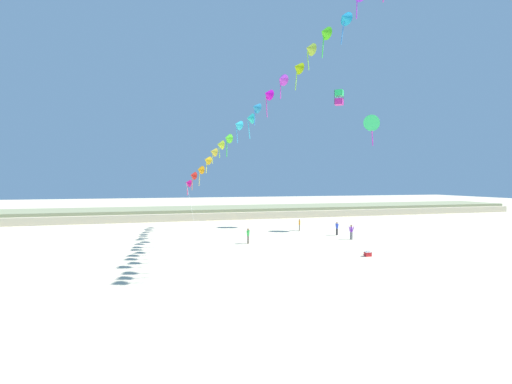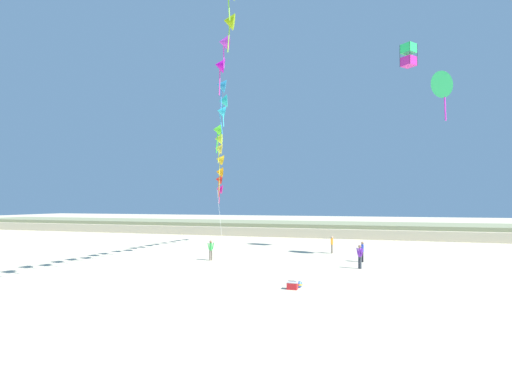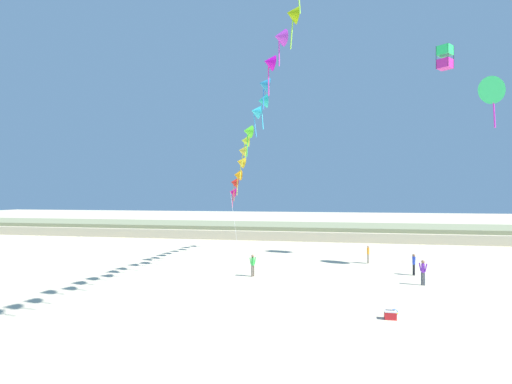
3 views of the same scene
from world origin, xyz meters
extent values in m
plane|color=beige|center=(0.00, 0.00, 0.00)|extent=(240.00, 240.00, 0.00)
cube|color=beige|center=(0.00, 42.09, 0.61)|extent=(120.00, 12.75, 1.22)
cube|color=gray|center=(0.00, 42.09, 1.39)|extent=(120.00, 10.83, 0.70)
cylinder|color=#726656|center=(6.05, 21.10, 0.40)|extent=(0.12, 0.12, 0.79)
cylinder|color=#726656|center=(6.01, 20.97, 0.40)|extent=(0.12, 0.12, 0.79)
cylinder|color=orange|center=(6.03, 21.04, 1.07)|extent=(0.21, 0.21, 0.56)
cylinder|color=orange|center=(6.07, 21.21, 1.12)|extent=(0.12, 0.20, 0.53)
cylinder|color=orange|center=(5.99, 20.86, 1.12)|extent=(0.12, 0.20, 0.53)
sphere|color=tan|center=(6.03, 21.04, 1.47)|extent=(0.21, 0.21, 0.21)
cylinder|color=#726656|center=(-2.80, 13.54, 0.41)|extent=(0.12, 0.12, 0.82)
cylinder|color=#726656|center=(-2.91, 13.45, 0.41)|extent=(0.12, 0.12, 0.82)
cylinder|color=green|center=(-2.85, 13.50, 1.11)|extent=(0.22, 0.22, 0.58)
cylinder|color=green|center=(-2.72, 13.62, 1.15)|extent=(0.20, 0.19, 0.55)
cylinder|color=green|center=(-2.99, 13.37, 1.15)|extent=(0.20, 0.19, 0.55)
sphere|color=#9E7051|center=(-2.85, 13.50, 1.51)|extent=(0.22, 0.22, 0.22)
cylinder|color=#474C56|center=(8.90, 12.98, 0.43)|extent=(0.12, 0.12, 0.85)
cylinder|color=#474C56|center=(9.03, 12.90, 0.43)|extent=(0.12, 0.12, 0.85)
cylinder|color=purple|center=(8.97, 12.94, 1.15)|extent=(0.22, 0.22, 0.60)
cylinder|color=purple|center=(8.80, 13.04, 1.20)|extent=(0.22, 0.18, 0.57)
cylinder|color=purple|center=(9.13, 12.84, 1.20)|extent=(0.22, 0.18, 0.57)
sphere|color=#9E7051|center=(8.97, 12.94, 1.57)|extent=(0.23, 0.23, 0.23)
cylinder|color=black|center=(9.01, 16.23, 0.41)|extent=(0.12, 0.12, 0.81)
cylinder|color=black|center=(8.98, 16.37, 0.41)|extent=(0.12, 0.12, 0.81)
cylinder|color=blue|center=(9.00, 16.30, 1.10)|extent=(0.21, 0.21, 0.57)
cylinder|color=blue|center=(9.04, 16.12, 1.14)|extent=(0.12, 0.20, 0.55)
cylinder|color=blue|center=(8.96, 16.48, 1.14)|extent=(0.12, 0.20, 0.55)
sphere|color=#9E7051|center=(9.00, 16.30, 1.50)|extent=(0.22, 0.22, 0.22)
cone|color=#D91477|center=(-8.13, 27.77, 6.32)|extent=(1.19, 1.33, 1.20)
cylinder|color=#E53966|center=(-8.19, 27.91, 5.34)|extent=(0.09, 0.25, 1.53)
cone|color=red|center=(-7.56, 26.22, 7.38)|extent=(1.26, 1.37, 1.18)
cylinder|color=orange|center=(-7.62, 26.36, 6.26)|extent=(0.12, 0.18, 1.80)
cone|color=orange|center=(-6.75, 24.46, 8.10)|extent=(1.23, 1.33, 1.13)
cylinder|color=yellow|center=(-6.81, 24.60, 6.93)|extent=(0.19, 0.28, 1.89)
cone|color=gold|center=(-6.01, 22.81, 9.30)|extent=(1.36, 1.42, 1.22)
cylinder|color=yellow|center=(-6.07, 22.95, 8.36)|extent=(0.14, 0.17, 1.44)
cone|color=gold|center=(-5.44, 21.17, 10.22)|extent=(1.19, 1.33, 1.19)
cylinder|color=#D8E539|center=(-5.50, 21.30, 9.38)|extent=(0.16, 0.10, 1.25)
cone|color=#D2EC2D|center=(-4.82, 19.68, 10.97)|extent=(1.04, 1.27, 1.13)
cylinder|color=#A5E539|center=(-4.89, 19.82, 10.07)|extent=(0.18, 0.19, 1.37)
cone|color=#5FF12F|center=(-4.22, 17.91, 11.55)|extent=(1.22, 1.33, 1.13)
cylinder|color=#3AE539|center=(-4.29, 18.05, 10.35)|extent=(0.13, 0.24, 1.96)
cone|color=#32CDE1|center=(-3.28, 16.65, 12.94)|extent=(1.29, 1.38, 1.20)
cylinder|color=#39A8E5|center=(-3.35, 16.79, 11.80)|extent=(0.26, 0.29, 1.84)
cone|color=#28C4B7|center=(-2.34, 14.83, 13.37)|extent=(1.07, 1.29, 1.13)
cylinder|color=#39CAE5|center=(-2.41, 14.97, 12.15)|extent=(0.26, 0.25, 1.99)
cone|color=#2892C1|center=(-2.02, 13.61, 14.31)|extent=(1.26, 1.36, 1.22)
cylinder|color=#3987E5|center=(-2.08, 13.74, 13.28)|extent=(0.11, 0.11, 1.62)
cone|color=#D00EC0|center=(-1.31, 11.61, 15.26)|extent=(1.22, 1.35, 1.18)
cylinder|color=#E539AD|center=(-1.37, 11.75, 14.00)|extent=(0.13, 0.30, 2.09)
cone|color=#B737CA|center=(-0.36, 10.11, 16.36)|extent=(1.19, 1.31, 1.11)
cylinder|color=#E539D2|center=(-0.42, 10.24, 15.32)|extent=(0.08, 0.13, 1.63)
cone|color=#9AC10B|center=(0.64, 8.56, 17.09)|extent=(1.16, 1.31, 1.20)
cylinder|color=#96E539|center=(0.58, 8.70, 15.94)|extent=(0.23, 0.10, 1.85)
cylinder|color=#8FE539|center=(1.14, 7.30, 17.30)|extent=(0.20, 0.14, 1.62)
cylinder|color=silver|center=(-7.77, 27.04, 3.20)|extent=(1.19, 1.06, 6.41)
cone|color=#34DF72|center=(15.44, 18.79, 14.39)|extent=(2.43, 2.55, 2.29)
cone|color=#E52DC0|center=(15.44, 18.79, 14.41)|extent=(1.37, 1.43, 1.28)
cylinder|color=#E52DC0|center=(15.44, 18.79, 12.69)|extent=(0.15, 0.39, 2.74)
cube|color=#D3289A|center=(12.99, 23.33, 17.97)|extent=(1.54, 1.54, 0.85)
cube|color=#2DE56B|center=(12.99, 23.33, 19.20)|extent=(1.54, 1.54, 0.85)
cylinder|color=black|center=(13.06, 22.56, 18.58)|extent=(0.04, 0.04, 2.08)
cylinder|color=black|center=(13.75, 23.40, 18.58)|extent=(0.04, 0.04, 2.08)
cylinder|color=black|center=(12.91, 24.09, 18.58)|extent=(0.04, 0.04, 2.08)
cylinder|color=black|center=(12.22, 23.25, 18.58)|extent=(0.04, 0.04, 2.08)
cube|color=red|center=(5.82, 4.90, 0.18)|extent=(0.56, 0.40, 0.36)
cube|color=white|center=(5.82, 4.90, 0.39)|extent=(0.58, 0.41, 0.06)
cylinder|color=black|center=(5.82, 4.90, 0.45)|extent=(0.45, 0.03, 0.03)
sphere|color=blue|center=(6.09, 5.44, 0.18)|extent=(0.36, 0.36, 0.36)
cylinder|color=yellow|center=(6.09, 5.44, 0.18)|extent=(0.36, 0.36, 0.09)
camera|label=1|loc=(-11.35, -21.24, 6.54)|focal=24.00mm
camera|label=2|loc=(10.52, -16.48, 4.74)|focal=28.00mm
camera|label=3|loc=(3.18, -15.57, 6.14)|focal=28.00mm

